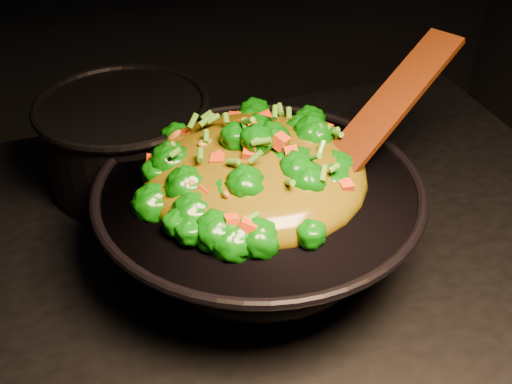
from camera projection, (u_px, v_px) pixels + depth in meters
name	position (u px, v px, depth m)	size (l,w,h in m)	color
wok	(259.00, 222.00, 0.77)	(0.37, 0.37, 0.10)	black
stir_fry	(255.00, 145.00, 0.73)	(0.26, 0.26, 0.09)	#0A5A06
spatula	(378.00, 119.00, 0.76)	(0.32, 0.05, 0.01)	#340D05
back_pot	(127.00, 141.00, 0.89)	(0.23, 0.23, 0.13)	black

